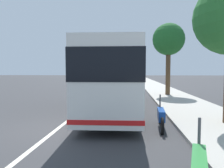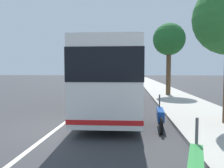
# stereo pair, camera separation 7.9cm
# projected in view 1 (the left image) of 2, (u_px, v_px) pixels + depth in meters

# --- Properties ---
(ground_plane) EXTENTS (220.00, 220.00, 0.00)m
(ground_plane) POSITION_uv_depth(u_px,v_px,m) (59.00, 128.00, 8.03)
(ground_plane) COLOR #38383A
(sidewalk_curb) EXTENTS (110.00, 3.60, 0.14)m
(sidewalk_curb) POSITION_uv_depth(u_px,v_px,m) (172.00, 97.00, 17.41)
(sidewalk_curb) COLOR #B2ADA3
(sidewalk_curb) RESTS_ON ground
(lane_divider_line) EXTENTS (110.00, 0.16, 0.01)m
(lane_divider_line) POSITION_uv_depth(u_px,v_px,m) (98.00, 97.00, 17.98)
(lane_divider_line) COLOR silver
(lane_divider_line) RESTS_ON ground
(coach_bus) EXTENTS (11.69, 2.86, 3.41)m
(coach_bus) POSITION_uv_depth(u_px,v_px,m) (114.00, 76.00, 12.13)
(coach_bus) COLOR silver
(coach_bus) RESTS_ON ground
(motorcycle_angled) EXTENTS (2.16, 0.33, 1.25)m
(motorcycle_angled) POSITION_uv_depth(u_px,v_px,m) (161.00, 116.00, 7.97)
(motorcycle_angled) COLOR black
(motorcycle_angled) RESTS_ON ground
(car_ahead_same_lane) EXTENTS (4.17, 1.95, 1.55)m
(car_ahead_same_lane) POSITION_uv_depth(u_px,v_px,m) (93.00, 84.00, 25.00)
(car_ahead_same_lane) COLOR navy
(car_ahead_same_lane) RESTS_ON ground
(car_side_street) EXTENTS (4.38, 1.89, 1.43)m
(car_side_street) POSITION_uv_depth(u_px,v_px,m) (100.00, 81.00, 31.01)
(car_side_street) COLOR red
(car_side_street) RESTS_ON ground
(roadside_tree_mid_block) EXTENTS (2.81, 2.81, 6.46)m
(roadside_tree_mid_block) POSITION_uv_depth(u_px,v_px,m) (169.00, 40.00, 18.14)
(roadside_tree_mid_block) COLOR brown
(roadside_tree_mid_block) RESTS_ON ground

